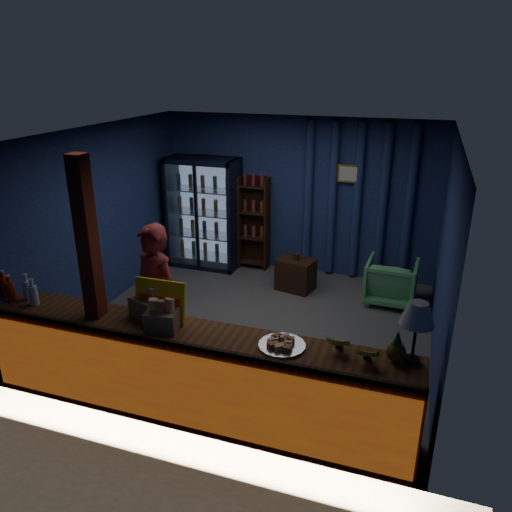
{
  "coord_description": "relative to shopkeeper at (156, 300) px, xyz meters",
  "views": [
    {
      "loc": [
        1.97,
        -5.68,
        3.37
      ],
      "look_at": [
        0.1,
        -0.2,
        1.12
      ],
      "focal_mm": 35.0,
      "sensor_mm": 36.0,
      "label": 1
    }
  ],
  "objects": [
    {
      "name": "snack_box_centre",
      "position": [
        0.21,
        -0.47,
        0.2
      ],
      "size": [
        0.4,
        0.37,
        0.35
      ],
      "color": "#A37C4F",
      "rests_on": "counter"
    },
    {
      "name": "beverage_cooler",
      "position": [
        -0.82,
        3.18,
        0.06
      ],
      "size": [
        1.2,
        0.62,
        1.9
      ],
      "color": "black",
      "rests_on": "ground"
    },
    {
      "name": "green_chair",
      "position": [
        2.41,
        2.64,
        -0.54
      ],
      "size": [
        0.75,
        0.77,
        0.67
      ],
      "primitive_type": "imported",
      "rotation": [
        0.0,
        0.0,
        3.1
      ],
      "color": "#5DBB74",
      "rests_on": "ground"
    },
    {
      "name": "table_lamp",
      "position": [
        2.78,
        -0.49,
        0.52
      ],
      "size": [
        0.29,
        0.29,
        0.57
      ],
      "color": "black",
      "rests_on": "counter"
    },
    {
      "name": "curtain_folds",
      "position": [
        1.73,
        3.4,
        0.42
      ],
      "size": [
        1.74,
        0.14,
        2.5
      ],
      "color": "navy",
      "rests_on": "room_walls"
    },
    {
      "name": "side_table",
      "position": [
        0.96,
        2.62,
        -0.62
      ],
      "size": [
        0.62,
        0.51,
        0.6
      ],
      "color": "#321F10",
      "rests_on": "ground"
    },
    {
      "name": "yellow_sign",
      "position": [
        0.36,
        -0.52,
        0.29
      ],
      "size": [
        0.54,
        0.11,
        0.43
      ],
      "color": "yellow",
      "rests_on": "counter"
    },
    {
      "name": "ground",
      "position": [
        0.73,
        1.26,
        -0.88
      ],
      "size": [
        4.6,
        4.6,
        0.0
      ],
      "primitive_type": "plane",
      "color": "#515154",
      "rests_on": "ground"
    },
    {
      "name": "banana_bunches",
      "position": [
        2.28,
        -0.55,
        0.16
      ],
      "size": [
        0.5,
        0.3,
        0.17
      ],
      "color": "gold",
      "rests_on": "counter"
    },
    {
      "name": "framed_picture",
      "position": [
        1.58,
        3.36,
        0.87
      ],
      "size": [
        0.36,
        0.04,
        0.28
      ],
      "color": "gold",
      "rests_on": "room_walls"
    },
    {
      "name": "room_walls",
      "position": [
        0.73,
        1.26,
        0.69
      ],
      "size": [
        4.6,
        4.6,
        4.6
      ],
      "color": "navy",
      "rests_on": "ground"
    },
    {
      "name": "pineapple",
      "position": [
        2.65,
        -0.52,
        0.19
      ],
      "size": [
        0.17,
        0.17,
        0.29
      ],
      "color": "brown",
      "rests_on": "counter"
    },
    {
      "name": "pastry_tray",
      "position": [
        1.65,
        -0.61,
        0.1
      ],
      "size": [
        0.44,
        0.44,
        0.07
      ],
      "color": "silver",
      "rests_on": "counter"
    },
    {
      "name": "bottle_shelf",
      "position": [
        0.03,
        3.32,
        -0.08
      ],
      "size": [
        0.5,
        0.28,
        1.6
      ],
      "color": "#321F10",
      "rests_on": "ground"
    },
    {
      "name": "snack_box_left",
      "position": [
        0.47,
        -0.67,
        0.19
      ],
      "size": [
        0.34,
        0.3,
        0.32
      ],
      "color": "#A37C4F",
      "rests_on": "counter"
    },
    {
      "name": "soda_bottles",
      "position": [
        -1.32,
        -0.61,
        0.19
      ],
      "size": [
        0.56,
        0.17,
        0.3
      ],
      "color": "red",
      "rests_on": "counter"
    },
    {
      "name": "support_post",
      "position": [
        -0.32,
        -0.64,
        0.42
      ],
      "size": [
        0.16,
        0.16,
        2.6
      ],
      "primitive_type": "cube",
      "color": "#953115",
      "rests_on": "ground"
    },
    {
      "name": "shopkeeper",
      "position": [
        0.0,
        0.0,
        0.0
      ],
      "size": [
        0.75,
        0.63,
        1.76
      ],
      "primitive_type": "imported",
      "rotation": [
        0.0,
        0.0,
        -0.39
      ],
      "color": "maroon",
      "rests_on": "ground"
    },
    {
      "name": "counter",
      "position": [
        0.73,
        -0.64,
        -0.4
      ],
      "size": [
        4.4,
        0.57,
        0.99
      ],
      "color": "brown",
      "rests_on": "ground"
    }
  ]
}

